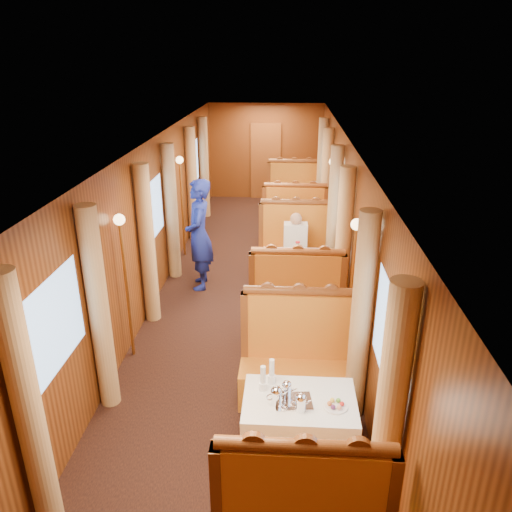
# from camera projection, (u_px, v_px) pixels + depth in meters

# --- Properties ---
(floor) EXTENTS (3.00, 12.00, 0.01)m
(floor) POSITION_uv_depth(u_px,v_px,m) (249.00, 297.00, 8.17)
(floor) COLOR black
(floor) RESTS_ON ground
(ceiling) EXTENTS (3.00, 12.00, 0.01)m
(ceiling) POSITION_uv_depth(u_px,v_px,m) (248.00, 143.00, 7.22)
(ceiling) COLOR silver
(ceiling) RESTS_ON wall_left
(wall_far) EXTENTS (3.00, 0.01, 2.50)m
(wall_far) POSITION_uv_depth(u_px,v_px,m) (266.00, 152.00, 13.23)
(wall_far) COLOR brown
(wall_far) RESTS_ON floor
(wall_left) EXTENTS (0.01, 12.00, 2.50)m
(wall_left) POSITION_uv_depth(u_px,v_px,m) (153.00, 223.00, 7.79)
(wall_left) COLOR brown
(wall_left) RESTS_ON floor
(wall_right) EXTENTS (0.01, 12.00, 2.50)m
(wall_right) POSITION_uv_depth(u_px,v_px,m) (346.00, 227.00, 7.61)
(wall_right) COLOR brown
(wall_right) RESTS_ON floor
(doorway_far) EXTENTS (0.80, 0.04, 2.00)m
(doorway_far) POSITION_uv_depth(u_px,v_px,m) (266.00, 161.00, 13.30)
(doorway_far) COLOR brown
(doorway_far) RESTS_ON floor
(table_near) EXTENTS (1.05, 0.72, 0.75)m
(table_near) POSITION_uv_depth(u_px,v_px,m) (298.00, 431.00, 4.76)
(table_near) COLOR white
(table_near) RESTS_ON floor
(banquette_near_aft) EXTENTS (1.30, 0.55, 1.34)m
(banquette_near_aft) POSITION_uv_depth(u_px,v_px,m) (297.00, 365.00, 5.68)
(banquette_near_aft) COLOR #BE4D15
(banquette_near_aft) RESTS_ON floor
(table_mid) EXTENTS (1.05, 0.72, 0.75)m
(table_mid) POSITION_uv_depth(u_px,v_px,m) (295.00, 277.00, 7.99)
(table_mid) COLOR white
(table_mid) RESTS_ON floor
(banquette_mid_fwd) EXTENTS (1.30, 0.55, 1.34)m
(banquette_mid_fwd) POSITION_uv_depth(u_px,v_px,m) (296.00, 304.00, 7.03)
(banquette_mid_fwd) COLOR #BE4D15
(banquette_mid_fwd) RESTS_ON floor
(banquette_mid_aft) EXTENTS (1.30, 0.55, 1.34)m
(banquette_mid_aft) POSITION_uv_depth(u_px,v_px,m) (295.00, 251.00, 8.90)
(banquette_mid_aft) COLOR #BE4D15
(banquette_mid_aft) RESTS_ON floor
(table_far) EXTENTS (1.05, 0.72, 0.75)m
(table_far) POSITION_uv_depth(u_px,v_px,m) (294.00, 212.00, 11.22)
(table_far) COLOR white
(table_far) RESTS_ON floor
(banquette_far_fwd) EXTENTS (1.30, 0.55, 1.34)m
(banquette_far_fwd) POSITION_uv_depth(u_px,v_px,m) (294.00, 225.00, 10.26)
(banquette_far_fwd) COLOR #BE4D15
(banquette_far_fwd) RESTS_ON floor
(banquette_far_aft) EXTENTS (1.30, 0.55, 1.34)m
(banquette_far_aft) POSITION_uv_depth(u_px,v_px,m) (294.00, 198.00, 12.13)
(banquette_far_aft) COLOR #BE4D15
(banquette_far_aft) RESTS_ON floor
(tea_tray) EXTENTS (0.37, 0.30, 0.01)m
(tea_tray) POSITION_uv_depth(u_px,v_px,m) (293.00, 402.00, 4.58)
(tea_tray) COLOR silver
(tea_tray) RESTS_ON table_near
(teapot_left) EXTENTS (0.21, 0.18, 0.14)m
(teapot_left) POSITION_uv_depth(u_px,v_px,m) (276.00, 397.00, 4.53)
(teapot_left) COLOR silver
(teapot_left) RESTS_ON tea_tray
(teapot_right) EXTENTS (0.19, 0.16, 0.14)m
(teapot_right) POSITION_uv_depth(u_px,v_px,m) (301.00, 404.00, 4.45)
(teapot_right) COLOR silver
(teapot_right) RESTS_ON tea_tray
(teapot_back) EXTENTS (0.17, 0.14, 0.13)m
(teapot_back) POSITION_uv_depth(u_px,v_px,m) (287.00, 390.00, 4.64)
(teapot_back) COLOR silver
(teapot_back) RESTS_ON tea_tray
(fruit_plate) EXTENTS (0.22, 0.22, 0.05)m
(fruit_plate) POSITION_uv_depth(u_px,v_px,m) (336.00, 405.00, 4.51)
(fruit_plate) COLOR white
(fruit_plate) RESTS_ON table_near
(cup_inboard) EXTENTS (0.08, 0.08, 0.26)m
(cup_inboard) POSITION_uv_depth(u_px,v_px,m) (263.00, 381.00, 4.70)
(cup_inboard) COLOR white
(cup_inboard) RESTS_ON table_near
(cup_outboard) EXTENTS (0.08, 0.08, 0.26)m
(cup_outboard) POSITION_uv_depth(u_px,v_px,m) (272.00, 374.00, 4.81)
(cup_outboard) COLOR white
(cup_outboard) RESTS_ON table_near
(rose_vase_mid) EXTENTS (0.06, 0.06, 0.36)m
(rose_vase_mid) POSITION_uv_depth(u_px,v_px,m) (298.00, 245.00, 7.77)
(rose_vase_mid) COLOR silver
(rose_vase_mid) RESTS_ON table_mid
(rose_vase_far) EXTENTS (0.06, 0.06, 0.36)m
(rose_vase_far) POSITION_uv_depth(u_px,v_px,m) (294.00, 188.00, 10.98)
(rose_vase_far) COLOR silver
(rose_vase_far) RESTS_ON table_far
(window_left_near) EXTENTS (0.01, 1.20, 0.90)m
(window_left_near) POSITION_uv_depth(u_px,v_px,m) (53.00, 326.00, 4.48)
(window_left_near) COLOR #80ADE4
(window_left_near) RESTS_ON wall_left
(curtain_left_near_a) EXTENTS (0.22, 0.22, 2.35)m
(curtain_left_near_a) POSITION_uv_depth(u_px,v_px,m) (28.00, 409.00, 3.86)
(curtain_left_near_a) COLOR tan
(curtain_left_near_a) RESTS_ON floor
(curtain_left_near_b) EXTENTS (0.22, 0.22, 2.35)m
(curtain_left_near_b) POSITION_uv_depth(u_px,v_px,m) (99.00, 311.00, 5.30)
(curtain_left_near_b) COLOR tan
(curtain_left_near_b) RESTS_ON floor
(window_right_near) EXTENTS (0.01, 1.20, 0.90)m
(window_right_near) POSITION_uv_depth(u_px,v_px,m) (388.00, 337.00, 4.31)
(window_right_near) COLOR #80ADE4
(window_right_near) RESTS_ON wall_right
(curtain_right_near_a) EXTENTS (0.22, 0.22, 2.35)m
(curtain_right_near_a) POSITION_uv_depth(u_px,v_px,m) (389.00, 424.00, 3.70)
(curtain_right_near_a) COLOR tan
(curtain_right_near_a) RESTS_ON floor
(curtain_right_near_b) EXTENTS (0.22, 0.22, 2.35)m
(curtain_right_near_b) POSITION_uv_depth(u_px,v_px,m) (361.00, 320.00, 5.14)
(curtain_right_near_b) COLOR tan
(curtain_right_near_b) RESTS_ON floor
(window_left_mid) EXTENTS (0.01, 1.20, 0.90)m
(window_left_mid) POSITION_uv_depth(u_px,v_px,m) (153.00, 211.00, 7.71)
(window_left_mid) COLOR #80ADE4
(window_left_mid) RESTS_ON wall_left
(curtain_left_mid_a) EXTENTS (0.22, 0.22, 2.35)m
(curtain_left_mid_a) POSITION_uv_depth(u_px,v_px,m) (147.00, 245.00, 7.09)
(curtain_left_mid_a) COLOR tan
(curtain_left_mid_a) RESTS_ON floor
(curtain_left_mid_b) EXTENTS (0.22, 0.22, 2.35)m
(curtain_left_mid_b) POSITION_uv_depth(u_px,v_px,m) (171.00, 213.00, 8.53)
(curtain_left_mid_b) COLOR tan
(curtain_left_mid_b) RESTS_ON floor
(window_right_mid) EXTENTS (0.01, 1.20, 0.90)m
(window_right_mid) POSITION_uv_depth(u_px,v_px,m) (346.00, 214.00, 7.53)
(window_right_mid) COLOR #80ADE4
(window_right_mid) RESTS_ON wall_right
(curtain_right_mid_a) EXTENTS (0.22, 0.22, 2.35)m
(curtain_right_mid_a) POSITION_uv_depth(u_px,v_px,m) (343.00, 250.00, 6.93)
(curtain_right_mid_a) COLOR tan
(curtain_right_mid_a) RESTS_ON floor
(curtain_right_mid_b) EXTENTS (0.22, 0.22, 2.35)m
(curtain_right_mid_b) POSITION_uv_depth(u_px,v_px,m) (334.00, 216.00, 8.36)
(curtain_right_mid_b) COLOR tan
(curtain_right_mid_b) RESTS_ON floor
(window_left_far) EXTENTS (0.01, 1.20, 0.90)m
(window_left_far) POSITION_uv_depth(u_px,v_px,m) (193.00, 163.00, 10.94)
(window_left_far) COLOR #80ADE4
(window_left_far) RESTS_ON wall_left
(curtain_left_far_a) EXTENTS (0.22, 0.22, 2.35)m
(curtain_left_far_a) POSITION_uv_depth(u_px,v_px,m) (192.00, 184.00, 10.32)
(curtain_left_far_a) COLOR tan
(curtain_left_far_a) RESTS_ON floor
(curtain_left_far_b) EXTENTS (0.22, 0.22, 2.35)m
(curtain_left_far_b) POSITION_uv_depth(u_px,v_px,m) (204.00, 168.00, 11.76)
(curtain_left_far_b) COLOR tan
(curtain_left_far_b) RESTS_ON floor
(window_right_far) EXTENTS (0.01, 1.20, 0.90)m
(window_right_far) POSITION_uv_depth(u_px,v_px,m) (329.00, 165.00, 10.76)
(window_right_far) COLOR #80ADE4
(window_right_far) RESTS_ON wall_right
(curtain_right_far_a) EXTENTS (0.22, 0.22, 2.35)m
(curtain_right_far_a) POSITION_uv_depth(u_px,v_px,m) (326.00, 187.00, 10.15)
(curtain_right_far_a) COLOR tan
(curtain_right_far_a) RESTS_ON floor
(curtain_right_far_b) EXTENTS (0.22, 0.22, 2.35)m
(curtain_right_far_b) POSITION_uv_depth(u_px,v_px,m) (322.00, 170.00, 11.59)
(curtain_right_far_b) COLOR tan
(curtain_right_far_b) RESTS_ON floor
(sconce_left_fore) EXTENTS (0.14, 0.14, 1.95)m
(sconce_left_fore) POSITION_uv_depth(u_px,v_px,m) (123.00, 258.00, 6.11)
(sconce_left_fore) COLOR #BF8C3F
(sconce_left_fore) RESTS_ON floor
(sconce_right_fore) EXTENTS (0.14, 0.14, 1.95)m
(sconce_right_fore) POSITION_uv_depth(u_px,v_px,m) (354.00, 264.00, 5.95)
(sconce_right_fore) COLOR #BF8C3F
(sconce_right_fore) RESTS_ON floor
(sconce_left_aft) EXTENTS (0.14, 0.14, 1.95)m
(sconce_left_aft) POSITION_uv_depth(u_px,v_px,m) (181.00, 186.00, 9.34)
(sconce_left_aft) COLOR #BF8C3F
(sconce_left_aft) RESTS_ON floor
(sconce_right_aft) EXTENTS (0.14, 0.14, 1.95)m
(sconce_right_aft) POSITION_uv_depth(u_px,v_px,m) (331.00, 189.00, 9.18)
(sconce_right_aft) COLOR #BF8C3F
(sconce_right_aft) RESTS_ON floor
(steward) EXTENTS (0.54, 0.74, 1.86)m
(steward) POSITION_uv_depth(u_px,v_px,m) (199.00, 235.00, 8.21)
(steward) COLOR navy
(steward) RESTS_ON floor
(passenger) EXTENTS (0.40, 0.44, 0.76)m
(passenger) POSITION_uv_depth(u_px,v_px,m) (295.00, 240.00, 8.53)
(passenger) COLOR beige
(passenger) RESTS_ON banquette_mid_aft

